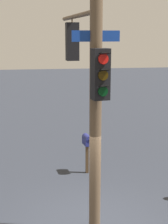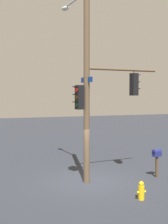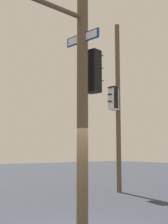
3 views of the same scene
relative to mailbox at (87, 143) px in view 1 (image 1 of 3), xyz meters
name	(u,v)px [view 1 (image 1 of 3)]	position (x,y,z in m)	size (l,w,h in m)	color
main_signal_pole_assembly	(86,33)	(-3.23, 0.52, 3.73)	(4.54, 3.48, 9.25)	brown
mailbox	(87,143)	(0.00, 0.00, 0.00)	(0.47, 0.31, 1.41)	#4C3823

